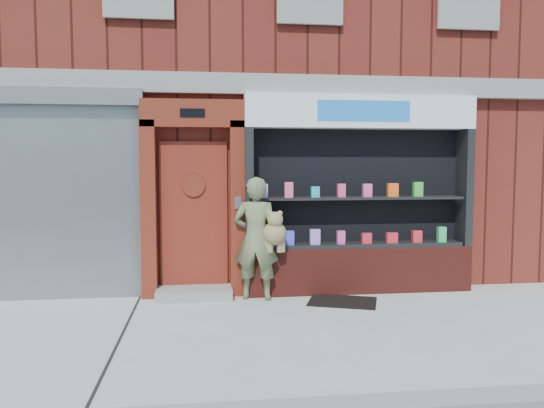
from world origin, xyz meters
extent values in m
plane|color=#9E9E99|center=(0.00, 0.00, 0.00)|extent=(80.00, 80.00, 0.00)
cube|color=#5D1B15|center=(0.00, 6.00, 4.00)|extent=(12.00, 8.00, 8.00)
cube|color=gray|center=(0.00, 1.92, 3.15)|extent=(12.00, 0.16, 0.30)
cube|color=gray|center=(-3.00, 1.94, 1.40)|extent=(3.00, 0.10, 2.80)
cube|color=slate|center=(-3.00, 1.88, 2.92)|extent=(3.10, 0.30, 0.24)
cube|color=#5B1A0F|center=(-1.40, 1.86, 1.30)|extent=(0.22, 0.28, 2.60)
cube|color=#5B1A0F|center=(-0.10, 1.86, 1.30)|extent=(0.22, 0.28, 2.60)
cube|color=#5B1A0F|center=(-0.75, 1.86, 2.70)|extent=(1.50, 0.28, 0.40)
cube|color=black|center=(-0.75, 1.71, 2.70)|extent=(0.35, 0.01, 0.12)
cube|color=maroon|center=(-0.75, 1.97, 1.20)|extent=(1.00, 0.06, 2.20)
cylinder|color=black|center=(-0.75, 1.93, 1.65)|extent=(0.28, 0.02, 0.28)
cylinder|color=#5B1A0F|center=(-0.75, 1.92, 1.65)|extent=(0.34, 0.02, 0.34)
cube|color=gray|center=(-0.75, 1.70, 0.07)|extent=(1.10, 0.55, 0.15)
cube|color=slate|center=(-0.10, 1.71, 1.40)|extent=(0.10, 0.02, 0.18)
cube|color=maroon|center=(1.75, 1.80, 0.35)|extent=(3.50, 0.40, 0.70)
cube|color=black|center=(0.06, 1.80, 1.60)|extent=(0.12, 0.40, 1.80)
cube|color=black|center=(3.44, 1.80, 1.60)|extent=(0.12, 0.40, 1.80)
cube|color=black|center=(1.75, 1.99, 1.60)|extent=(3.30, 0.03, 1.80)
cube|color=black|center=(1.75, 1.80, 0.73)|extent=(3.20, 0.36, 0.06)
cube|color=black|center=(1.75, 1.80, 1.45)|extent=(3.20, 0.36, 0.04)
cube|color=white|center=(1.75, 1.80, 2.75)|extent=(3.50, 0.40, 0.50)
cube|color=blue|center=(1.75, 1.59, 2.75)|extent=(1.40, 0.01, 0.30)
cube|color=blue|center=(0.25, 1.72, 0.86)|extent=(0.12, 0.09, 0.20)
cube|color=#4149DD|center=(0.65, 1.72, 0.87)|extent=(0.16, 0.09, 0.21)
cube|color=#9D75D4|center=(1.05, 1.72, 0.88)|extent=(0.15, 0.09, 0.23)
cube|color=#D4468B|center=(1.45, 1.72, 0.86)|extent=(0.12, 0.09, 0.20)
cube|color=red|center=(1.85, 1.72, 0.84)|extent=(0.15, 0.09, 0.16)
cube|color=red|center=(2.25, 1.72, 0.84)|extent=(0.17, 0.09, 0.16)
cube|color=red|center=(2.65, 1.72, 0.85)|extent=(0.14, 0.09, 0.18)
cube|color=#35BB5A|center=(3.05, 1.72, 0.88)|extent=(0.12, 0.09, 0.24)
cube|color=#D08CFC|center=(0.25, 1.72, 1.57)|extent=(0.17, 0.09, 0.21)
cube|color=#F1507B|center=(0.65, 1.72, 1.58)|extent=(0.12, 0.09, 0.23)
cube|color=#23A4B2|center=(1.05, 1.72, 1.55)|extent=(0.12, 0.09, 0.16)
cube|color=#D54776|center=(1.45, 1.72, 1.57)|extent=(0.12, 0.09, 0.20)
cube|color=#DB4990|center=(1.85, 1.72, 1.57)|extent=(0.13, 0.09, 0.20)
cube|color=orange|center=(2.25, 1.72, 1.57)|extent=(0.16, 0.09, 0.21)
cube|color=green|center=(2.65, 1.72, 1.58)|extent=(0.14, 0.09, 0.22)
imported|color=#646C47|center=(0.15, 1.55, 0.89)|extent=(0.74, 0.58, 1.79)
sphere|color=olive|center=(0.41, 1.46, 0.97)|extent=(0.34, 0.34, 0.34)
sphere|color=olive|center=(0.41, 1.40, 1.18)|extent=(0.23, 0.23, 0.23)
sphere|color=olive|center=(0.34, 1.40, 1.27)|extent=(0.08, 0.08, 0.08)
sphere|color=olive|center=(0.47, 1.40, 1.27)|extent=(0.08, 0.08, 0.08)
cylinder|color=olive|center=(0.29, 1.46, 0.80)|extent=(0.08, 0.08, 0.20)
cylinder|color=olive|center=(0.52, 1.46, 0.80)|extent=(0.08, 0.08, 0.20)
cylinder|color=olive|center=(0.34, 1.44, 0.80)|extent=(0.08, 0.08, 0.20)
cylinder|color=olive|center=(0.47, 1.44, 0.80)|extent=(0.08, 0.08, 0.20)
cube|color=black|center=(1.35, 1.21, 0.01)|extent=(1.11, 0.94, 0.02)
camera|label=1|loc=(-0.58, -6.02, 1.98)|focal=35.00mm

